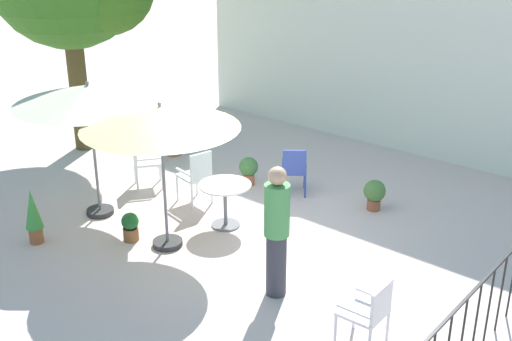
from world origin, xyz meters
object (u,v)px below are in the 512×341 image
at_px(patio_chair_2, 294,168).
at_px(patio_chair_3, 197,174).
at_px(cafe_table_0, 225,197).
at_px(patio_chair_0, 143,160).
at_px(potted_plant_1, 374,193).
at_px(potted_plant_3, 173,138).
at_px(standing_person, 277,230).
at_px(patio_umbrella_0, 160,119).
at_px(patio_chair_1, 369,310).
at_px(potted_plant_2, 249,169).
at_px(potted_plant_5, 130,226).
at_px(patio_umbrella_1, 88,96).
at_px(potted_plant_0, 33,215).

distance_m(patio_chair_2, patio_chair_3, 1.68).
bearing_deg(cafe_table_0, patio_chair_3, 161.79).
xyz_separation_m(patio_chair_0, potted_plant_1, (3.64, 1.78, -0.21)).
bearing_deg(potted_plant_3, standing_person, -29.21).
distance_m(cafe_table_0, standing_person, 2.08).
xyz_separation_m(patio_umbrella_0, patio_chair_1, (3.47, -0.16, -1.47)).
distance_m(potted_plant_2, potted_plant_5, 2.72).
height_order(patio_chair_1, potted_plant_1, patio_chair_1).
relative_size(potted_plant_3, standing_person, 0.36).
bearing_deg(patio_chair_0, potted_plant_1, 26.10).
bearing_deg(patio_umbrella_0, cafe_table_0, 77.74).
bearing_deg(cafe_table_0, patio_umbrella_1, -151.75).
bearing_deg(potted_plant_0, standing_person, 18.87).
relative_size(patio_umbrella_1, patio_chair_1, 2.72).
distance_m(patio_chair_3, potted_plant_5, 1.60).
xyz_separation_m(patio_chair_3, potted_plant_0, (-0.86, -2.51, -0.08)).
bearing_deg(patio_chair_2, potted_plant_1, 14.74).
bearing_deg(patio_chair_2, patio_chair_1, -41.82).
height_order(cafe_table_0, potted_plant_3, cafe_table_0).
xyz_separation_m(potted_plant_0, potted_plant_1, (3.25, 4.22, -0.16)).
bearing_deg(standing_person, patio_umbrella_1, -179.87).
bearing_deg(patio_umbrella_1, patio_umbrella_0, -0.78).
bearing_deg(standing_person, potted_plant_5, -174.01).
bearing_deg(patio_chair_3, potted_plant_3, 146.27).
relative_size(patio_umbrella_0, patio_umbrella_1, 0.97).
distance_m(potted_plant_0, potted_plant_5, 1.41).
bearing_deg(patio_umbrella_0, patio_chair_3, 117.85).
height_order(patio_chair_1, potted_plant_0, potted_plant_0).
bearing_deg(potted_plant_1, potted_plant_2, -166.38).
height_order(potted_plant_5, standing_person, standing_person).
relative_size(patio_chair_0, potted_plant_3, 1.37).
bearing_deg(patio_umbrella_0, patio_chair_2, 83.33).
height_order(patio_umbrella_1, potted_plant_2, patio_umbrella_1).
bearing_deg(cafe_table_0, potted_plant_0, -128.85).
bearing_deg(patio_chair_3, standing_person, -25.52).
distance_m(patio_chair_1, potted_plant_3, 6.83).
height_order(cafe_table_0, potted_plant_0, potted_plant_0).
height_order(patio_umbrella_0, potted_plant_0, patio_umbrella_0).
xyz_separation_m(cafe_table_0, patio_chair_1, (3.24, -1.18, -0.01)).
bearing_deg(standing_person, patio_umbrella_0, -179.13).
relative_size(patio_chair_1, patio_chair_3, 0.89).
bearing_deg(potted_plant_3, patio_chair_3, -33.73).
bearing_deg(potted_plant_3, potted_plant_2, -5.37).
bearing_deg(patio_chair_1, patio_chair_2, 138.18).
distance_m(patio_chair_1, potted_plant_1, 3.65).
relative_size(potted_plant_5, standing_person, 0.25).
height_order(potted_plant_0, potted_plant_1, potted_plant_0).
height_order(patio_chair_1, potted_plant_5, patio_chair_1).
distance_m(patio_umbrella_1, potted_plant_2, 3.17).
bearing_deg(patio_chair_3, potted_plant_2, 83.26).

